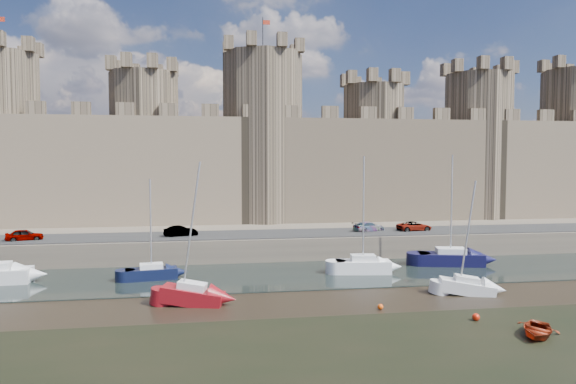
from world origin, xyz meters
name	(u,v)px	position (x,y,z in m)	size (l,w,h in m)	color
water_channel	(270,276)	(0.00, 24.00, 0.04)	(160.00, 12.00, 0.08)	black
quay	(243,220)	(0.00, 60.00, 1.25)	(160.00, 60.00, 2.50)	#4C443A
road	(259,234)	(0.00, 34.00, 2.55)	(160.00, 7.00, 0.10)	black
castle	(244,155)	(-0.64, 48.00, 11.67)	(108.50, 11.00, 29.00)	#42382B
car_0	(25,235)	(-24.52, 33.24, 3.11)	(1.45, 3.60, 1.23)	gray
car_1	(181,231)	(-8.65, 33.71, 3.10)	(1.27, 3.64, 1.20)	gray
car_2	(369,227)	(13.03, 34.56, 3.08)	(1.61, 3.97, 1.15)	gray
car_3	(414,226)	(18.44, 34.01, 3.07)	(1.89, 4.11, 1.14)	gray
sailboat_1	(151,272)	(-10.79, 24.08, 0.74)	(4.75, 2.40, 9.10)	black
sailboat_2	(363,265)	(8.93, 23.59, 0.87)	(5.40, 2.72, 11.16)	white
sailboat_3	(450,258)	(18.98, 25.84, 0.85)	(6.86, 3.96, 11.32)	black
sailboat_4	(192,294)	(-6.90, 15.39, 0.78)	(4.90, 2.80, 10.79)	maroon
sailboat_5	(467,286)	(15.00, 15.04, 0.68)	(4.58, 2.79, 9.25)	silver
dinghy_4	(537,331)	(14.26, 4.97, 0.37)	(2.53, 0.73, 3.55)	maroon
buoy_1	(380,307)	(6.64, 11.96, 0.21)	(0.42, 0.42, 0.42)	#F14B0A
buoy_3	(476,317)	(12.16, 8.47, 0.25)	(0.50, 0.50, 0.50)	red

